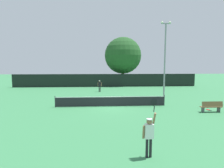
% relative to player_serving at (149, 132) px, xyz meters
% --- Properties ---
extents(ground_plane, '(120.00, 120.00, 0.00)m').
position_rel_player_serving_xyz_m(ground_plane, '(-1.15, 9.76, -1.15)').
color(ground_plane, '#387F4C').
extents(tennis_net, '(10.66, 0.08, 1.07)m').
position_rel_player_serving_xyz_m(tennis_net, '(-1.15, 9.76, -0.63)').
color(tennis_net, '#232328').
rests_on(tennis_net, ground).
extents(perimeter_fence, '(33.35, 0.12, 2.33)m').
position_rel_player_serving_xyz_m(perimeter_fence, '(-1.15, 25.44, 0.02)').
color(perimeter_fence, black).
rests_on(perimeter_fence, ground).
extents(player_serving, '(0.67, 0.40, 2.58)m').
position_rel_player_serving_xyz_m(player_serving, '(0.00, 0.00, 0.00)').
color(player_serving, white).
rests_on(player_serving, ground).
extents(player_receiving, '(0.57, 0.25, 1.68)m').
position_rel_player_serving_xyz_m(player_receiving, '(-2.29, 19.28, -0.12)').
color(player_receiving, black).
rests_on(player_receiving, ground).
extents(tennis_ball, '(0.07, 0.07, 0.07)m').
position_rel_player_serving_xyz_m(tennis_ball, '(-0.56, 11.48, -1.11)').
color(tennis_ball, '#CCE033').
rests_on(tennis_ball, ground).
extents(spare_racket, '(0.28, 0.52, 0.04)m').
position_rel_player_serving_xyz_m(spare_racket, '(7.50, 7.84, -1.13)').
color(spare_racket, black).
rests_on(spare_racket, ground).
extents(courtside_bench, '(1.80, 0.44, 0.95)m').
position_rel_player_serving_xyz_m(courtside_bench, '(7.27, 7.06, -0.67)').
color(courtside_bench, brown).
rests_on(courtside_bench, ground).
extents(light_pole, '(1.18, 0.28, 9.01)m').
position_rel_player_serving_xyz_m(light_pole, '(5.45, 13.60, 3.93)').
color(light_pole, gray).
rests_on(light_pole, ground).
extents(large_tree, '(7.24, 7.24, 9.44)m').
position_rel_player_serving_xyz_m(large_tree, '(2.31, 28.72, 4.67)').
color(large_tree, brown).
rests_on(large_tree, ground).
extents(parked_car_near, '(2.14, 4.30, 1.69)m').
position_rel_player_serving_xyz_m(parked_car_near, '(-9.30, 33.76, -0.37)').
color(parked_car_near, black).
rests_on(parked_car_near, ground).
extents(parked_car_mid, '(2.48, 4.43, 1.69)m').
position_rel_player_serving_xyz_m(parked_car_mid, '(8.76, 33.80, -0.37)').
color(parked_car_mid, navy).
rests_on(parked_car_mid, ground).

